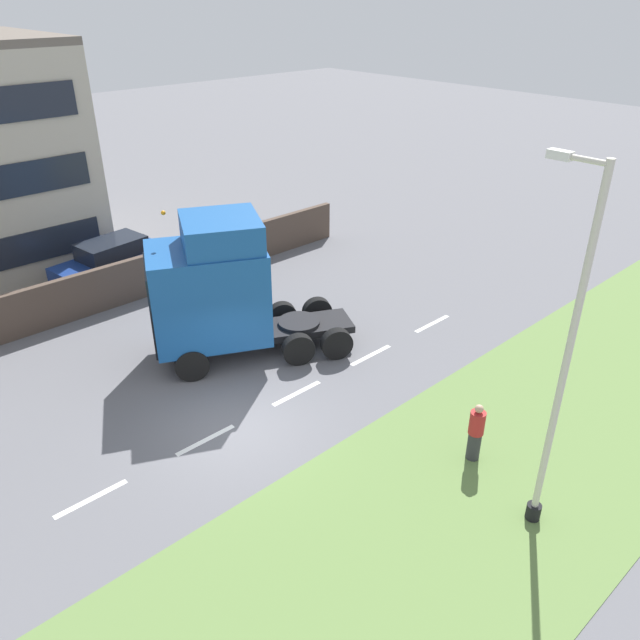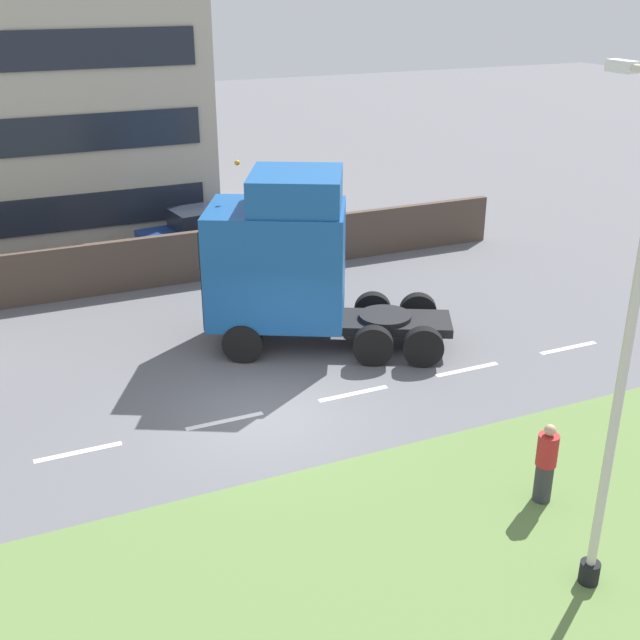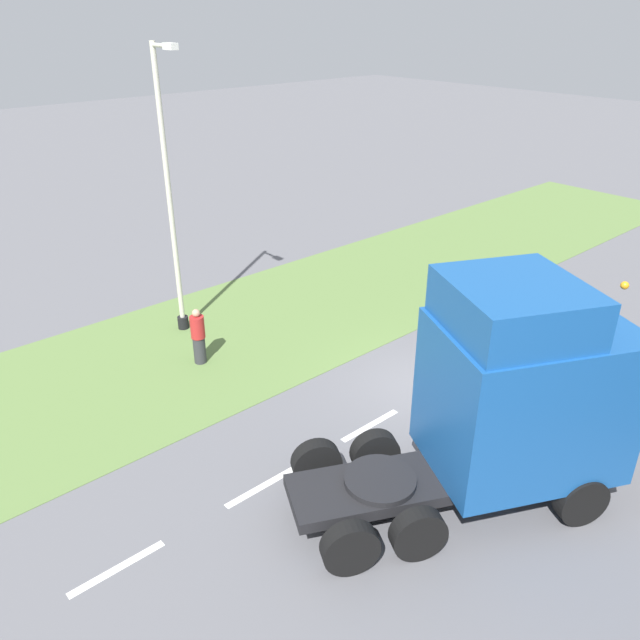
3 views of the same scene
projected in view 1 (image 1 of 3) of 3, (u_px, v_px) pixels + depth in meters
The scene contains 8 objects.
ground_plane at pixel (233, 426), 17.16m from camera, with size 120.00×120.00×0.00m, color slate.
grass_verge at pixel (398, 555), 13.26m from camera, with size 7.00×44.00×0.01m.
lane_markings at pixel (254, 415), 17.58m from camera, with size 0.16×17.80×0.00m.
boundary_wall at pixel (87, 294), 22.61m from camera, with size 0.25×24.00×1.66m.
lorry_cab at pixel (217, 291), 19.33m from camera, with size 5.05×6.60×4.82m.
parked_car at pixel (112, 264), 24.80m from camera, with size 2.39×4.74×1.89m.
lamp_post at pixel (559, 378), 12.44m from camera, with size 1.28×0.33×8.17m.
pedestrian at pixel (476, 433), 15.62m from camera, with size 0.39×0.39×1.65m.
Camera 1 is at (-11.73, 7.52, 10.70)m, focal length 35.00 mm.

